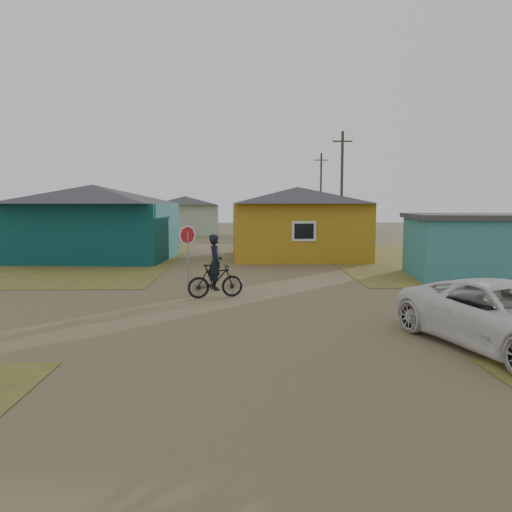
{
  "coord_description": "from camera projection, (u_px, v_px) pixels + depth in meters",
  "views": [
    {
      "loc": [
        -0.48,
        -13.45,
        3.11
      ],
      "look_at": [
        -0.06,
        3.0,
        1.3
      ],
      "focal_mm": 35.0,
      "sensor_mm": 36.0,
      "label": 1
    }
  ],
  "objects": [
    {
      "name": "vehicle",
      "position": [
        508.0,
        317.0,
        10.37
      ],
      "size": [
        3.71,
        5.59,
        1.43
      ],
      "primitive_type": "imported",
      "rotation": [
        0.0,
        0.0,
        0.28
      ],
      "color": "white",
      "rests_on": "ground"
    },
    {
      "name": "ground",
      "position": [
        261.0,
        315.0,
        13.72
      ],
      "size": [
        120.0,
        120.0,
        0.0
      ],
      "primitive_type": "plane",
      "color": "olive"
    },
    {
      "name": "house_yellow",
      "position": [
        297.0,
        221.0,
        27.47
      ],
      "size": [
        7.72,
        6.76,
        3.9
      ],
      "color": "#B9841C",
      "rests_on": "ground"
    },
    {
      "name": "house_pale_west",
      "position": [
        185.0,
        215.0,
        47.15
      ],
      "size": [
        7.04,
        6.15,
        3.6
      ],
      "color": "#A7B49B",
      "rests_on": "ground"
    },
    {
      "name": "stop_sign",
      "position": [
        188.0,
        241.0,
        18.28
      ],
      "size": [
        0.71,
        0.26,
        2.24
      ],
      "color": "gray",
      "rests_on": "ground"
    },
    {
      "name": "cyclist",
      "position": [
        215.0,
        275.0,
        16.09
      ],
      "size": [
        1.89,
        0.97,
        2.06
      ],
      "color": "black",
      "rests_on": "ground"
    },
    {
      "name": "house_teal",
      "position": [
        94.0,
        221.0,
        26.69
      ],
      "size": [
        8.93,
        7.08,
        4.0
      ],
      "color": "#0A3A3B",
      "rests_on": "ground"
    },
    {
      "name": "grass_ne",
      "position": [
        511.0,
        259.0,
        26.99
      ],
      "size": [
        20.0,
        18.0,
        0.0
      ],
      "primitive_type": "cube",
      "color": "olive",
      "rests_on": "ground"
    },
    {
      "name": "shed_turquoise",
      "position": [
        489.0,
        246.0,
        20.27
      ],
      "size": [
        6.71,
        4.93,
        2.6
      ],
      "color": "teal",
      "rests_on": "ground"
    },
    {
      "name": "house_pale_north",
      "position": [
        129.0,
        213.0,
        58.88
      ],
      "size": [
        6.28,
        5.81,
        3.4
      ],
      "color": "#A7B49B",
      "rests_on": "ground"
    },
    {
      "name": "utility_pole_far",
      "position": [
        321.0,
        191.0,
        51.22
      ],
      "size": [
        1.4,
        0.2,
        8.0
      ],
      "color": "#46362A",
      "rests_on": "ground"
    },
    {
      "name": "utility_pole_near",
      "position": [
        342.0,
        187.0,
        35.29
      ],
      "size": [
        1.4,
        0.2,
        8.0
      ],
      "color": "#46362A",
      "rests_on": "ground"
    },
    {
      "name": "house_beige_east",
      "position": [
        341.0,
        213.0,
        53.52
      ],
      "size": [
        6.95,
        6.05,
        3.6
      ],
      "color": "gray",
      "rests_on": "ground"
    }
  ]
}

